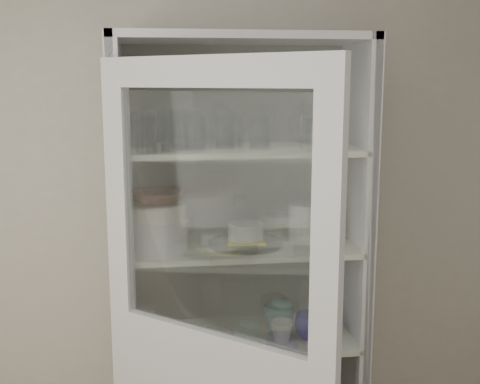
% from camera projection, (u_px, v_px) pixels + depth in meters
% --- Properties ---
extents(wall_back, '(3.60, 0.02, 2.60)m').
position_uv_depth(wall_back, '(189.00, 223.00, 2.67)').
color(wall_back, '#BFB2A2').
rests_on(wall_back, ground).
extents(pantry_cabinet, '(1.00, 0.45, 2.10)m').
position_uv_depth(pantry_cabinet, '(238.00, 311.00, 2.61)').
color(pantry_cabinet, silver).
rests_on(pantry_cabinet, floor).
extents(tumbler_0, '(0.08, 0.08, 0.16)m').
position_uv_depth(tumbler_0, '(171.00, 131.00, 2.24)').
color(tumbler_0, silver).
rests_on(tumbler_0, shelf_glass).
extents(tumbler_1, '(0.09, 0.09, 0.15)m').
position_uv_depth(tumbler_1, '(146.00, 132.00, 2.20)').
color(tumbler_1, silver).
rests_on(tumbler_1, shelf_glass).
extents(tumbler_2, '(0.09, 0.09, 0.15)m').
position_uv_depth(tumbler_2, '(195.00, 132.00, 2.25)').
color(tumbler_2, silver).
rests_on(tumbler_2, shelf_glass).
extents(tumbler_3, '(0.07, 0.07, 0.14)m').
position_uv_depth(tumbler_3, '(225.00, 132.00, 2.28)').
color(tumbler_3, silver).
rests_on(tumbler_3, shelf_glass).
extents(tumbler_4, '(0.07, 0.07, 0.12)m').
position_uv_depth(tumbler_4, '(262.00, 133.00, 2.31)').
color(tumbler_4, silver).
rests_on(tumbler_4, shelf_glass).
extents(tumbler_5, '(0.08, 0.08, 0.13)m').
position_uv_depth(tumbler_5, '(308.00, 133.00, 2.29)').
color(tumbler_5, silver).
rests_on(tumbler_5, shelf_glass).
extents(tumbler_6, '(0.07, 0.07, 0.13)m').
position_uv_depth(tumbler_6, '(328.00, 132.00, 2.33)').
color(tumbler_6, silver).
rests_on(tumbler_6, shelf_glass).
extents(tumbler_7, '(0.07, 0.07, 0.13)m').
position_uv_depth(tumbler_7, '(136.00, 131.00, 2.36)').
color(tumbler_7, silver).
rests_on(tumbler_7, shelf_glass).
extents(tumbler_8, '(0.06, 0.06, 0.13)m').
position_uv_depth(tumbler_8, '(145.00, 131.00, 2.38)').
color(tumbler_8, silver).
rests_on(tumbler_8, shelf_glass).
extents(tumbler_9, '(0.10, 0.10, 0.15)m').
position_uv_depth(tumbler_9, '(194.00, 129.00, 2.35)').
color(tumbler_9, silver).
rests_on(tumbler_9, shelf_glass).
extents(tumbler_10, '(0.07, 0.07, 0.14)m').
position_uv_depth(tumbler_10, '(225.00, 129.00, 2.38)').
color(tumbler_10, silver).
rests_on(tumbler_10, shelf_glass).
extents(tumbler_11, '(0.07, 0.07, 0.14)m').
position_uv_depth(tumbler_11, '(233.00, 129.00, 2.41)').
color(tumbler_11, silver).
rests_on(tumbler_11, shelf_glass).
extents(goblet_0, '(0.07, 0.07, 0.15)m').
position_uv_depth(goblet_0, '(137.00, 128.00, 2.42)').
color(goblet_0, silver).
rests_on(goblet_0, shelf_glass).
extents(goblet_1, '(0.08, 0.08, 0.19)m').
position_uv_depth(goblet_1, '(220.00, 122.00, 2.45)').
color(goblet_1, silver).
rests_on(goblet_1, shelf_glass).
extents(goblet_2, '(0.08, 0.08, 0.19)m').
position_uv_depth(goblet_2, '(305.00, 121.00, 2.55)').
color(goblet_2, silver).
rests_on(goblet_2, shelf_glass).
extents(goblet_3, '(0.07, 0.07, 0.16)m').
position_uv_depth(goblet_3, '(316.00, 124.00, 2.56)').
color(goblet_3, silver).
rests_on(goblet_3, shelf_glass).
extents(plate_stack_front, '(0.23, 0.23, 0.13)m').
position_uv_depth(plate_stack_front, '(159.00, 236.00, 2.36)').
color(plate_stack_front, silver).
rests_on(plate_stack_front, shelf_plates).
extents(plate_stack_back, '(0.21, 0.21, 0.10)m').
position_uv_depth(plate_stack_back, '(162.00, 226.00, 2.58)').
color(plate_stack_back, silver).
rests_on(plate_stack_back, shelf_plates).
extents(cream_bowl, '(0.26, 0.26, 0.07)m').
position_uv_depth(cream_bowl, '(158.00, 212.00, 2.34)').
color(cream_bowl, silver).
rests_on(cream_bowl, plate_stack_front).
extents(terracotta_bowl, '(0.23, 0.23, 0.05)m').
position_uv_depth(terracotta_bowl, '(158.00, 197.00, 2.33)').
color(terracotta_bowl, '#552F1D').
rests_on(terracotta_bowl, cream_bowl).
extents(glass_platter, '(0.34, 0.34, 0.02)m').
position_uv_depth(glass_platter, '(246.00, 243.00, 2.46)').
color(glass_platter, silver).
rests_on(glass_platter, shelf_plates).
extents(yellow_trivet, '(0.16, 0.16, 0.01)m').
position_uv_depth(yellow_trivet, '(246.00, 240.00, 2.45)').
color(yellow_trivet, gold).
rests_on(yellow_trivet, glass_platter).
extents(white_ramekin, '(0.16, 0.16, 0.06)m').
position_uv_depth(white_ramekin, '(246.00, 231.00, 2.45)').
color(white_ramekin, silver).
rests_on(white_ramekin, yellow_trivet).
extents(grey_bowl_stack, '(0.15, 0.15, 0.16)m').
position_uv_depth(grey_bowl_stack, '(306.00, 222.00, 2.51)').
color(grey_bowl_stack, silver).
rests_on(grey_bowl_stack, shelf_plates).
extents(mug_blue, '(0.17, 0.17, 0.11)m').
position_uv_depth(mug_blue, '(311.00, 326.00, 2.51)').
color(mug_blue, '#15128A').
rests_on(mug_blue, shelf_mugs).
extents(mug_teal, '(0.12, 0.12, 0.10)m').
position_uv_depth(mug_teal, '(275.00, 316.00, 2.63)').
color(mug_teal, '#257377').
rests_on(mug_teal, shelf_mugs).
extents(mug_white, '(0.10, 0.10, 0.09)m').
position_uv_depth(mug_white, '(282.00, 332.00, 2.47)').
color(mug_white, silver).
rests_on(mug_white, shelf_mugs).
extents(teal_jar, '(0.09, 0.09, 0.11)m').
position_uv_depth(teal_jar, '(282.00, 316.00, 2.61)').
color(teal_jar, '#257377').
rests_on(teal_jar, shelf_mugs).
extents(measuring_cups, '(0.11, 0.11, 0.04)m').
position_uv_depth(measuring_cups, '(217.00, 335.00, 2.49)').
color(measuring_cups, '#ADAEAF').
rests_on(measuring_cups, shelf_mugs).
extents(white_canister, '(0.14, 0.14, 0.13)m').
position_uv_depth(white_canister, '(142.00, 324.00, 2.50)').
color(white_canister, silver).
rests_on(white_canister, shelf_mugs).
extents(tumbler_12, '(0.06, 0.06, 0.13)m').
position_uv_depth(tumbler_12, '(182.00, 132.00, 2.35)').
color(tumbler_12, silver).
rests_on(tumbler_12, shelf_glass).
extents(tumbler_13, '(0.07, 0.07, 0.14)m').
position_uv_depth(tumbler_13, '(259.00, 130.00, 2.32)').
color(tumbler_13, silver).
rests_on(tumbler_13, shelf_glass).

